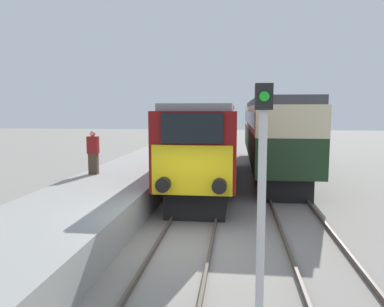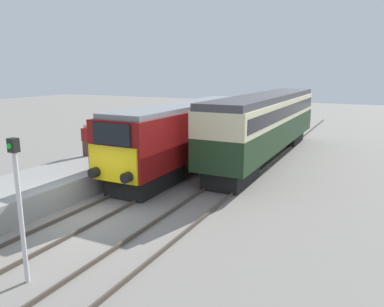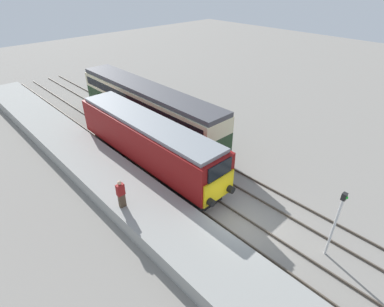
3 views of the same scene
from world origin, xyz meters
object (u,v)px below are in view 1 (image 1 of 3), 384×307
Objects in this scene: locomotive at (209,141)px; signal_post at (262,199)px; passenger_carriage at (271,129)px; person_on_platform at (93,153)px.

locomotive is 12.87m from signal_post.
signal_post is (1.70, -12.76, 0.22)m from locomotive.
passenger_carriage is 4.27× the size of signal_post.
locomotive is 3.55× the size of signal_post.
signal_post is at bearing -56.43° from person_on_platform.
locomotive is 7.97× the size of person_on_platform.
locomotive is at bearing -126.38° from passenger_carriage.
person_on_platform is at bearing -133.86° from passenger_carriage.
signal_post is (6.12, -9.23, 0.47)m from person_on_platform.
passenger_carriage reaches higher than locomotive.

